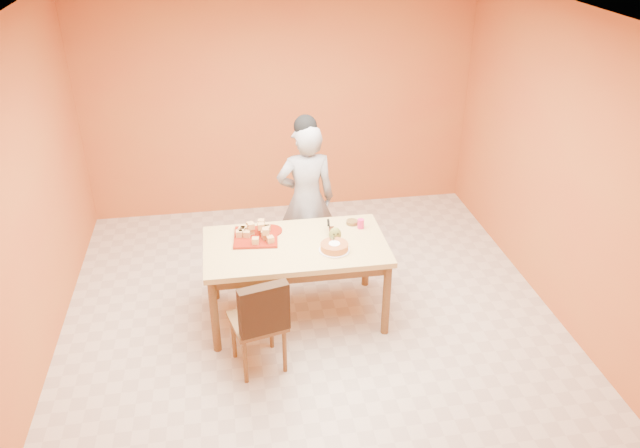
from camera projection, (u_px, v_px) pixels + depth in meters
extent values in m
plane|color=beige|center=(314.00, 329.00, 5.63)|extent=(5.00, 5.00, 0.00)
plane|color=silver|center=(312.00, 20.00, 4.34)|extent=(5.00, 5.00, 0.00)
plane|color=#BF692C|center=(280.00, 101.00, 7.15)|extent=(4.50, 0.00, 4.50)
plane|color=#BF692C|center=(16.00, 215.00, 4.67)|extent=(0.00, 5.00, 5.00)
plane|color=#BF692C|center=(574.00, 176.00, 5.30)|extent=(0.00, 5.00, 5.00)
cube|color=#DAC572|center=(296.00, 247.00, 5.47)|extent=(1.60, 0.90, 0.05)
cube|color=brown|center=(296.00, 254.00, 5.51)|extent=(1.48, 0.78, 0.10)
cylinder|color=brown|center=(215.00, 316.00, 5.21)|extent=(0.07, 0.07, 0.71)
cylinder|color=brown|center=(213.00, 267.00, 5.89)|extent=(0.07, 0.07, 0.71)
cylinder|color=brown|center=(386.00, 300.00, 5.42)|extent=(0.07, 0.07, 0.71)
cylinder|color=brown|center=(366.00, 254.00, 6.10)|extent=(0.07, 0.07, 0.71)
imported|color=#959597|center=(306.00, 200.00, 6.15)|extent=(0.59, 0.40, 1.59)
cube|color=maroon|center=(256.00, 237.00, 5.55)|extent=(0.42, 0.42, 0.02)
cylinder|color=maroon|center=(270.00, 231.00, 5.66)|extent=(0.26, 0.26, 0.01)
cylinder|color=white|center=(334.00, 250.00, 5.36)|extent=(0.35, 0.35, 0.01)
cylinder|color=orange|center=(334.00, 247.00, 5.34)|extent=(0.28, 0.28, 0.05)
cube|color=silver|center=(332.00, 233.00, 5.49)|extent=(0.08, 0.24, 0.01)
ellipsoid|color=olive|center=(335.00, 235.00, 5.47)|extent=(0.12, 0.10, 0.14)
cylinder|color=#DA2061|center=(361.00, 224.00, 5.70)|extent=(0.07, 0.07, 0.09)
cylinder|color=#3C2510|center=(352.00, 222.00, 5.78)|extent=(0.11, 0.11, 0.03)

